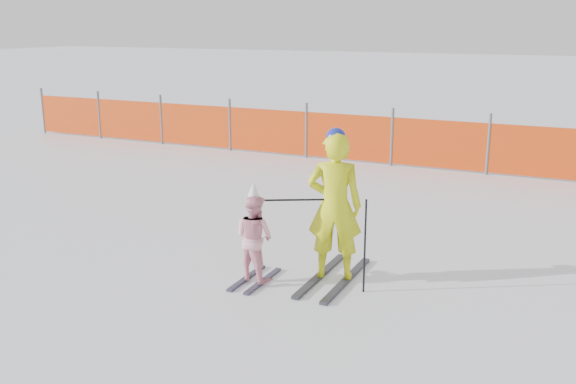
% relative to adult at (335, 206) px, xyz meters
% --- Properties ---
extents(ground, '(120.00, 120.00, 0.00)m').
position_rel_adult_xyz_m(ground, '(-0.63, -0.43, -0.92)').
color(ground, white).
rests_on(ground, ground).
extents(adult, '(0.73, 1.49, 1.84)m').
position_rel_adult_xyz_m(adult, '(0.00, 0.00, 0.00)').
color(adult, black).
rests_on(adult, ground).
extents(child, '(0.58, 0.85, 1.22)m').
position_rel_adult_xyz_m(child, '(-0.83, -0.44, -0.36)').
color(child, black).
rests_on(child, ground).
extents(ski_poles, '(1.19, 0.35, 1.10)m').
position_rel_adult_xyz_m(ski_poles, '(0.12, -0.21, -0.19)').
color(ski_poles, black).
rests_on(ski_poles, ground).
extents(safety_fence, '(17.04, 0.06, 1.25)m').
position_rel_adult_xyz_m(safety_fence, '(-2.72, 6.47, -0.36)').
color(safety_fence, '#595960').
rests_on(safety_fence, ground).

